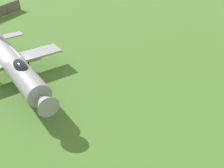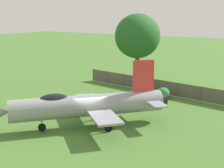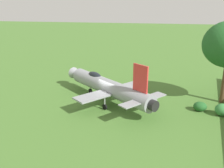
# 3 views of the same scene
# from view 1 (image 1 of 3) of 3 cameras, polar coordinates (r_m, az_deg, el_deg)

# --- Properties ---
(ground_plane) EXTENTS (200.00, 200.00, 0.00)m
(ground_plane) POSITION_cam_1_polar(r_m,az_deg,el_deg) (22.91, -21.36, 1.10)
(ground_plane) COLOR #47722D
(display_jet) EXTENTS (12.17, 11.13, 5.18)m
(display_jet) POSITION_cam_1_polar(r_m,az_deg,el_deg) (21.74, -22.01, 4.64)
(display_jet) COLOR gray
(display_jet) RESTS_ON ground_plane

